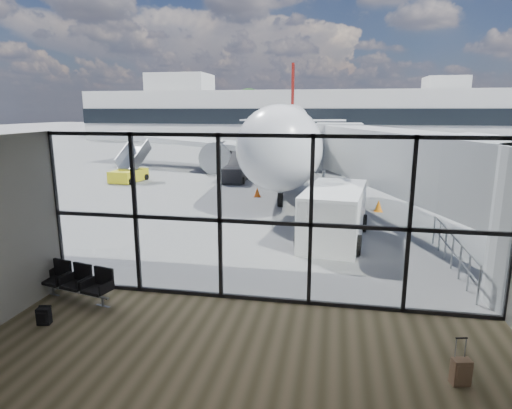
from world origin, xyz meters
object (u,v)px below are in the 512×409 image
(backpack, at_px, (44,316))
(service_van, at_px, (334,214))
(seating_row, at_px, (79,280))
(mobile_stairs, at_px, (129,174))
(suitcase, at_px, (461,372))
(airliner, at_px, (289,131))
(belt_loader, at_px, (235,173))

(backpack, bearing_deg, service_van, 40.67)
(seating_row, relative_size, mobile_stairs, 0.63)
(suitcase, height_order, airliner, airliner)
(seating_row, height_order, airliner, airliner)
(seating_row, bearing_deg, airliner, 97.68)
(suitcase, bearing_deg, airliner, 88.38)
(service_van, bearing_deg, belt_loader, 125.33)
(mobile_stairs, bearing_deg, backpack, -62.19)
(airliner, xyz_separation_m, belt_loader, (-2.93, -8.12, -2.58))
(service_van, height_order, belt_loader, service_van)
(seating_row, distance_m, suitcase, 9.44)
(suitcase, height_order, service_van, service_van)
(backpack, height_order, mobile_stairs, mobile_stairs)
(backpack, relative_size, airliner, 0.01)
(airliner, bearing_deg, backpack, -99.93)
(seating_row, bearing_deg, mobile_stairs, 125.96)
(suitcase, relative_size, service_van, 0.18)
(seating_row, relative_size, airliner, 0.05)
(service_van, height_order, mobile_stairs, mobile_stairs)
(service_van, xyz_separation_m, belt_loader, (-7.06, 13.16, -0.44))
(seating_row, distance_m, airliner, 28.21)
(backpack, distance_m, airliner, 29.71)
(backpack, xyz_separation_m, suitcase, (9.22, -0.64, 0.06))
(airliner, bearing_deg, seating_row, -100.15)
(suitcase, xyz_separation_m, service_van, (-2.45, 8.80, 0.80))
(backpack, xyz_separation_m, belt_loader, (-0.29, 21.31, 0.42))
(airliner, xyz_separation_m, mobile_stairs, (-10.40, -9.57, -2.65))
(airliner, relative_size, belt_loader, 9.71)
(suitcase, bearing_deg, mobile_stairs, 115.66)
(seating_row, height_order, service_van, service_van)
(backpack, height_order, service_van, service_van)
(airliner, bearing_deg, suitcase, -82.46)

